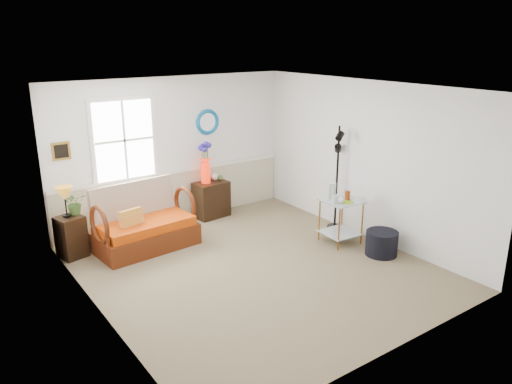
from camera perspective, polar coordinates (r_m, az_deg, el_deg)
floor at (r=7.41m, az=-0.17°, el=-8.66°), size 4.50×5.00×0.01m
ceiling at (r=6.68m, az=-0.19°, el=11.79°), size 4.50×5.00×0.01m
walls at (r=6.93m, az=-0.18°, el=1.04°), size 4.51×5.01×2.60m
wainscot at (r=9.23m, az=-9.10°, el=-0.50°), size 4.46×0.02×0.90m
chair_rail at (r=9.09m, az=-9.22°, el=2.31°), size 4.46×0.04×0.06m
window at (r=8.59m, az=-14.83°, el=5.73°), size 1.14×0.06×1.44m
picture at (r=8.32m, az=-21.39°, el=4.38°), size 0.28×0.03×0.28m
mirror at (r=9.24m, az=-5.58°, el=7.97°), size 0.47×0.07×0.47m
loveseat at (r=8.09m, az=-12.65°, el=-2.88°), size 1.62×1.01×1.02m
throw_pillow at (r=7.92m, az=-13.99°, el=-3.30°), size 0.40×0.17×0.39m
lamp_stand at (r=8.14m, az=-20.36°, el=-4.84°), size 0.45×0.45×0.65m
table_lamp at (r=7.95m, az=-20.95°, el=-1.09°), size 0.32×0.32×0.48m
potted_plant at (r=8.08m, az=-19.96°, el=-1.44°), size 0.33×0.37×0.28m
cabinet at (r=9.35m, az=-5.14°, el=-0.85°), size 0.66×0.46×0.67m
flower_vase at (r=9.14m, az=-5.82°, el=3.31°), size 0.28×0.28×0.74m
side_table at (r=8.26m, az=9.64°, el=-3.31°), size 0.61×0.61×0.73m
tabletop_items at (r=8.09m, az=9.56°, el=-0.02°), size 0.54×0.54×0.27m
floor_lamp at (r=8.72m, az=9.24°, el=1.58°), size 0.34×0.34×1.82m
ottoman at (r=8.00m, az=14.17°, el=-5.68°), size 0.64×0.64×0.38m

